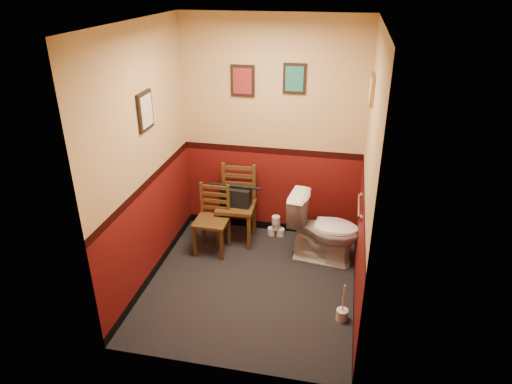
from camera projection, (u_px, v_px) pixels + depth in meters
floor at (251, 284)px, 4.99m from camera, size 2.20×2.40×0.00m
ceiling at (250, 22)px, 3.82m from camera, size 2.20×2.40×0.00m
wall_back at (272, 132)px, 5.46m from camera, size 2.20×0.00×2.70m
wall_front at (216, 233)px, 3.35m from camera, size 2.20×0.00×2.70m
wall_left at (145, 162)px, 4.61m from camera, size 0.00×2.40×2.70m
wall_right at (367, 180)px, 4.20m from camera, size 0.00×2.40×2.70m
grab_bar at (359, 206)px, 4.61m from camera, size 0.05×0.56×0.06m
framed_print_back_a at (243, 81)px, 5.25m from camera, size 0.28×0.04×0.36m
framed_print_back_b at (295, 79)px, 5.12m from camera, size 0.26×0.04×0.34m
framed_print_left at (145, 111)px, 4.47m from camera, size 0.04×0.30×0.38m
framed_print_right at (372, 89)px, 4.43m from camera, size 0.04×0.34×0.28m
toilet at (324, 229)px, 5.26m from camera, size 0.88×0.56×0.81m
toilet_brush at (342, 314)px, 4.46m from camera, size 0.12×0.12×0.41m
chair_left at (213, 220)px, 5.44m from camera, size 0.39×0.39×0.83m
chair_right at (237, 205)px, 5.64m from camera, size 0.47×0.47×0.96m
handbag at (236, 196)px, 5.54m from camera, size 0.37×0.20×0.27m
tp_stack at (276, 227)px, 5.86m from camera, size 0.22×0.13×0.29m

